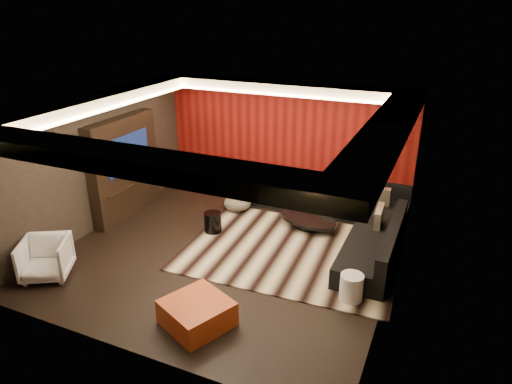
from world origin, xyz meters
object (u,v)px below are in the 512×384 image
at_px(coffee_table, 307,222).
at_px(white_side_table, 351,288).
at_px(drum_stool, 213,222).
at_px(sectional_sofa, 342,216).
at_px(orange_ottoman, 197,313).
at_px(armchair, 46,258).

xyz_separation_m(coffee_table, white_side_table, (1.42, -2.14, 0.10)).
bearing_deg(drum_stool, sectional_sofa, 28.87).
distance_m(drum_stool, sectional_sofa, 2.73).
xyz_separation_m(coffee_table, drum_stool, (-1.74, -0.98, 0.10)).
distance_m(orange_ottoman, armchair, 3.05).
relative_size(white_side_table, armchair, 0.59).
height_order(white_side_table, orange_ottoman, white_side_table).
bearing_deg(sectional_sofa, orange_ottoman, -106.60).
height_order(drum_stool, armchair, armchair).
bearing_deg(coffee_table, white_side_table, -56.49).
xyz_separation_m(coffee_table, armchair, (-3.58, -3.59, 0.22)).
distance_m(white_side_table, sectional_sofa, 2.59).
bearing_deg(white_side_table, armchair, -163.83).
relative_size(white_side_table, orange_ottoman, 0.53).
bearing_deg(armchair, coffee_table, 15.66).
bearing_deg(coffee_table, drum_stool, -150.59).
xyz_separation_m(orange_ottoman, sectional_sofa, (1.19, 3.99, 0.07)).
bearing_deg(white_side_table, drum_stool, 159.80).
xyz_separation_m(drum_stool, orange_ottoman, (1.20, -2.67, -0.04)).
relative_size(coffee_table, orange_ottoman, 1.50).
height_order(white_side_table, sectional_sofa, sectional_sofa).
bearing_deg(coffee_table, sectional_sofa, 27.41).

